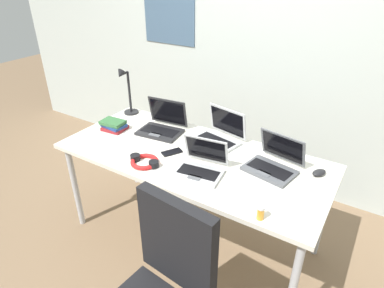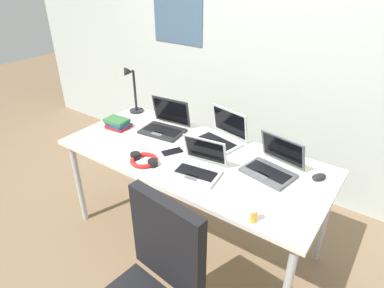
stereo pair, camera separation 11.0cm
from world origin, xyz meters
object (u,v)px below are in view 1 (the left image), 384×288
object	(u,v)px
laptop_back_right	(201,166)
computer_mouse	(319,173)
desk_lamp	(126,92)
cell_phone	(172,152)
headphones	(144,161)
laptop_near_lamp	(162,126)
laptop_mid_desk	(219,135)
pill_bottle	(261,212)
laptop_front_right	(273,163)
book_stack	(114,125)

from	to	relation	value
laptop_back_right	computer_mouse	distance (m)	0.71
laptop_back_right	computer_mouse	xyz separation A→B (m)	(0.62, 0.35, -0.03)
desk_lamp	cell_phone	xyz separation A→B (m)	(0.67, -0.33, -0.19)
computer_mouse	headphones	distance (m)	1.07
laptop_near_lamp	computer_mouse	bearing A→B (deg)	1.40
laptop_mid_desk	pill_bottle	bearing A→B (deg)	-47.68
pill_bottle	laptop_front_right	bearing A→B (deg)	102.40
laptop_front_right	book_stack	distance (m)	1.22
desk_lamp	computer_mouse	bearing A→B (deg)	-2.72
desk_lamp	laptop_back_right	xyz separation A→B (m)	(0.95, -0.42, -0.16)
laptop_back_right	desk_lamp	bearing A→B (deg)	156.13
cell_phone	laptop_front_right	bearing A→B (deg)	44.41
laptop_mid_desk	laptop_back_right	bearing A→B (deg)	-77.52
computer_mouse	book_stack	distance (m)	1.49
computer_mouse	cell_phone	world-z (taller)	computer_mouse
desk_lamp	cell_phone	bearing A→B (deg)	-26.01
laptop_front_right	book_stack	size ratio (longest dim) A/B	1.79
cell_phone	pill_bottle	size ratio (longest dim) A/B	1.72
desk_lamp	headphones	distance (m)	0.82
desk_lamp	computer_mouse	distance (m)	1.59
laptop_mid_desk	cell_phone	size ratio (longest dim) A/B	2.63
laptop_near_lamp	laptop_back_right	bearing A→B (deg)	-31.29
book_stack	headphones	bearing A→B (deg)	-26.82
laptop_mid_desk	desk_lamp	bearing A→B (deg)	178.86
book_stack	laptop_front_right	bearing A→B (deg)	5.36
laptop_near_lamp	book_stack	bearing A→B (deg)	-152.44
headphones	laptop_back_right	bearing A→B (deg)	17.07
laptop_back_right	pill_bottle	distance (m)	0.51
computer_mouse	desk_lamp	bearing A→B (deg)	-151.82
headphones	cell_phone	bearing A→B (deg)	70.69
laptop_back_right	cell_phone	bearing A→B (deg)	161.57
pill_bottle	headphones	bearing A→B (deg)	173.37
book_stack	cell_phone	bearing A→B (deg)	-5.36
pill_bottle	book_stack	distance (m)	1.37
computer_mouse	cell_phone	bearing A→B (deg)	-133.31
laptop_mid_desk	laptop_near_lamp	xyz separation A→B (m)	(-0.44, -0.09, 0.00)
laptop_front_right	computer_mouse	xyz separation A→B (m)	(0.26, 0.09, -0.03)
laptop_back_right	headphones	world-z (taller)	laptop_back_right
laptop_near_lamp	headphones	distance (m)	0.46
laptop_near_lamp	pill_bottle	world-z (taller)	laptop_near_lamp
cell_phone	pill_bottle	bearing A→B (deg)	8.04
laptop_front_right	computer_mouse	bearing A→B (deg)	18.50
laptop_front_right	pill_bottle	size ratio (longest dim) A/B	4.33
computer_mouse	laptop_near_lamp	bearing A→B (deg)	-147.70
desk_lamp	computer_mouse	xyz separation A→B (m)	(1.57, -0.07, -0.18)
computer_mouse	book_stack	bearing A→B (deg)	-141.37
laptop_near_lamp	cell_phone	world-z (taller)	laptop_near_lamp
laptop_front_right	book_stack	world-z (taller)	laptop_front_right
laptop_back_right	pill_bottle	bearing A→B (deg)	-23.60
pill_bottle	cell_phone	bearing A→B (deg)	158.31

